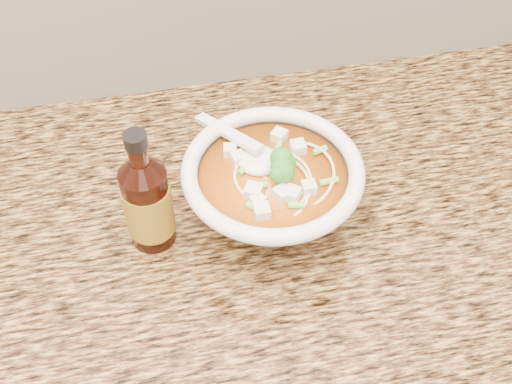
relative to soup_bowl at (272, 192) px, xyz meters
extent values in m
cube|color=#A77F3D|center=(-0.24, -0.02, -0.07)|extent=(4.00, 0.68, 0.04)
cylinder|color=white|center=(0.00, 0.00, -0.05)|extent=(0.09, 0.09, 0.01)
torus|color=white|center=(0.00, 0.00, 0.04)|extent=(0.21, 0.21, 0.02)
torus|color=beige|center=(0.00, 0.01, 0.03)|extent=(0.13, 0.13, 0.00)
torus|color=beige|center=(0.01, 0.01, 0.03)|extent=(0.13, 0.13, 0.00)
torus|color=beige|center=(0.02, -0.02, 0.03)|extent=(0.10, 0.10, 0.00)
torus|color=beige|center=(-0.01, -0.01, 0.03)|extent=(0.07, 0.07, 0.00)
torus|color=beige|center=(0.01, 0.01, 0.02)|extent=(0.10, 0.10, 0.00)
torus|color=beige|center=(0.00, -0.01, 0.02)|extent=(0.08, 0.08, 0.00)
torus|color=beige|center=(0.00, -0.02, 0.02)|extent=(0.13, 0.13, 0.00)
torus|color=beige|center=(0.01, 0.02, 0.02)|extent=(0.10, 0.10, 0.00)
torus|color=beige|center=(0.01, -0.01, 0.02)|extent=(0.12, 0.12, 0.00)
torus|color=beige|center=(0.00, -0.01, 0.02)|extent=(0.07, 0.07, 0.00)
cube|color=silver|center=(-0.04, 0.01, 0.04)|extent=(0.02, 0.02, 0.02)
cube|color=silver|center=(-0.02, -0.06, 0.04)|extent=(0.02, 0.02, 0.02)
cube|color=silver|center=(-0.03, -0.03, 0.04)|extent=(0.02, 0.02, 0.02)
cube|color=silver|center=(-0.03, 0.05, 0.04)|extent=(0.02, 0.02, 0.02)
cube|color=silver|center=(0.03, 0.00, 0.04)|extent=(0.02, 0.02, 0.02)
cube|color=silver|center=(-0.02, 0.03, 0.04)|extent=(0.02, 0.02, 0.02)
cube|color=silver|center=(0.03, -0.04, 0.04)|extent=(0.02, 0.02, 0.02)
cube|color=silver|center=(0.02, 0.01, 0.04)|extent=(0.02, 0.02, 0.02)
cube|color=silver|center=(0.03, -0.05, 0.04)|extent=(0.02, 0.02, 0.02)
cube|color=silver|center=(0.05, 0.00, 0.04)|extent=(0.02, 0.02, 0.02)
ellipsoid|color=#196014|center=(0.01, -0.01, 0.05)|extent=(0.04, 0.04, 0.04)
cylinder|color=#72C24A|center=(0.01, 0.04, 0.04)|extent=(0.02, 0.02, 0.01)
cylinder|color=#72C24A|center=(0.03, -0.01, 0.04)|extent=(0.01, 0.02, 0.01)
cylinder|color=#72C24A|center=(0.04, 0.01, 0.04)|extent=(0.02, 0.02, 0.01)
cylinder|color=#72C24A|center=(0.00, -0.07, 0.04)|extent=(0.02, 0.01, 0.01)
cylinder|color=#72C24A|center=(-0.02, 0.06, 0.04)|extent=(0.02, 0.01, 0.01)
cylinder|color=#72C24A|center=(-0.01, -0.06, 0.04)|extent=(0.02, 0.01, 0.01)
cylinder|color=#72C24A|center=(-0.04, 0.05, 0.04)|extent=(0.02, 0.02, 0.01)
cylinder|color=#72C24A|center=(-0.03, 0.01, 0.04)|extent=(0.02, 0.02, 0.01)
ellipsoid|color=white|center=(-0.01, 0.02, 0.04)|extent=(0.05, 0.05, 0.02)
cube|color=white|center=(-0.04, 0.07, 0.04)|extent=(0.07, 0.11, 0.03)
cylinder|color=black|center=(-0.15, 0.00, 0.01)|extent=(0.06, 0.06, 0.11)
cylinder|color=black|center=(-0.15, 0.00, 0.09)|extent=(0.02, 0.02, 0.02)
cylinder|color=black|center=(-0.15, 0.00, 0.11)|extent=(0.03, 0.03, 0.02)
cylinder|color=red|center=(-0.15, 0.00, 0.00)|extent=(0.06, 0.06, 0.07)
camera|label=1|loc=(-0.12, -0.50, 0.58)|focal=45.00mm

